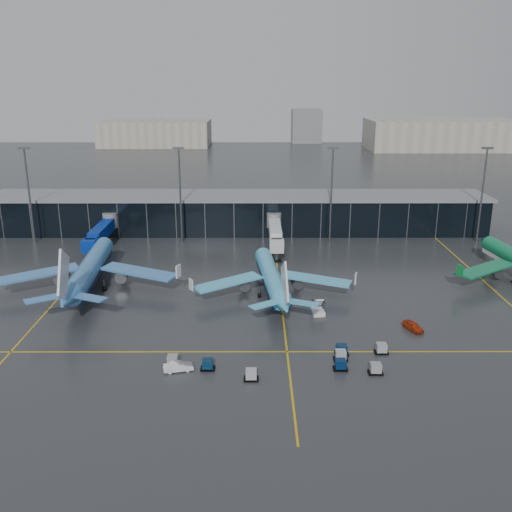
{
  "coord_description": "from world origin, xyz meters",
  "views": [
    {
      "loc": [
        4.8,
        -98.74,
        42.62
      ],
      "look_at": [
        5.0,
        18.0,
        6.0
      ],
      "focal_mm": 40.0,
      "sensor_mm": 36.0,
      "label": 1
    }
  ],
  "objects_px": {
    "airliner_klm_near": "(271,266)",
    "baggage_carts": "(302,361)",
    "service_van_red": "(413,326)",
    "service_van_white": "(178,366)",
    "airliner_arkefly": "(89,256)",
    "mobile_airstair": "(318,310)"
  },
  "relations": [
    {
      "from": "service_van_red",
      "to": "service_van_white",
      "type": "relative_size",
      "value": 0.99
    },
    {
      "from": "baggage_carts",
      "to": "service_van_red",
      "type": "height_order",
      "value": "baggage_carts"
    },
    {
      "from": "mobile_airstair",
      "to": "airliner_klm_near",
      "type": "bearing_deg",
      "value": 121.43
    },
    {
      "from": "service_van_white",
      "to": "baggage_carts",
      "type": "bearing_deg",
      "value": -99.09
    },
    {
      "from": "airliner_klm_near",
      "to": "service_van_red",
      "type": "distance_m",
      "value": 30.86
    },
    {
      "from": "mobile_airstair",
      "to": "airliner_arkefly",
      "type": "bearing_deg",
      "value": 155.79
    },
    {
      "from": "airliner_arkefly",
      "to": "mobile_airstair",
      "type": "bearing_deg",
      "value": -21.07
    },
    {
      "from": "airliner_klm_near",
      "to": "service_van_white",
      "type": "xyz_separation_m",
      "value": [
        -14.97,
        -32.52,
        -5.23
      ]
    },
    {
      "from": "mobile_airstair",
      "to": "service_van_white",
      "type": "relative_size",
      "value": 0.76
    },
    {
      "from": "airliner_klm_near",
      "to": "baggage_carts",
      "type": "bearing_deg",
      "value": -88.71
    },
    {
      "from": "baggage_carts",
      "to": "airliner_klm_near",
      "type": "bearing_deg",
      "value": 97.36
    },
    {
      "from": "mobile_airstair",
      "to": "service_van_red",
      "type": "bearing_deg",
      "value": -31.34
    },
    {
      "from": "airliner_arkefly",
      "to": "airliner_klm_near",
      "type": "distance_m",
      "value": 38.24
    },
    {
      "from": "baggage_carts",
      "to": "service_van_red",
      "type": "relative_size",
      "value": 7.85
    },
    {
      "from": "airliner_klm_near",
      "to": "service_van_white",
      "type": "bearing_deg",
      "value": -120.79
    },
    {
      "from": "baggage_carts",
      "to": "service_van_white",
      "type": "xyz_separation_m",
      "value": [
        -18.96,
        -1.65,
        -0.01
      ]
    },
    {
      "from": "service_van_red",
      "to": "service_van_white",
      "type": "height_order",
      "value": "service_van_red"
    },
    {
      "from": "baggage_carts",
      "to": "service_van_red",
      "type": "bearing_deg",
      "value": 32.17
    },
    {
      "from": "airliner_klm_near",
      "to": "mobile_airstair",
      "type": "xyz_separation_m",
      "value": [
        8.51,
        -10.68,
        -5.21
      ]
    },
    {
      "from": "service_van_red",
      "to": "mobile_airstair",
      "type": "bearing_deg",
      "value": 132.98
    },
    {
      "from": "airliner_arkefly",
      "to": "service_van_white",
      "type": "height_order",
      "value": "airliner_arkefly"
    },
    {
      "from": "airliner_arkefly",
      "to": "baggage_carts",
      "type": "distance_m",
      "value": 54.73
    }
  ]
}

